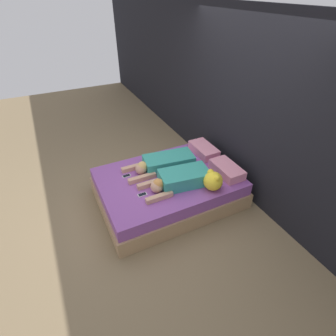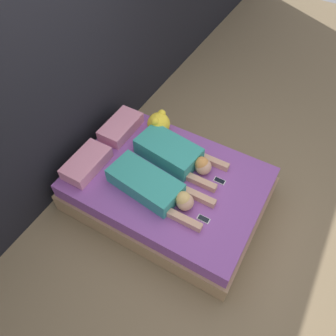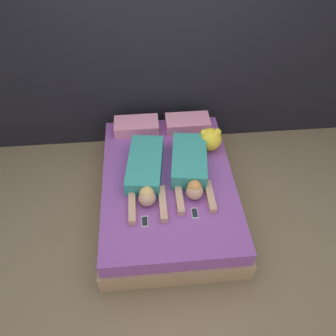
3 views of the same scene
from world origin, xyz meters
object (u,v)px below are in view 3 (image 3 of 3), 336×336
Objects in this scene: bed at (168,190)px; plush_toy at (210,139)px; person_right at (190,166)px; cell_phone_left at (145,221)px; pillow_head_right at (188,123)px; person_left at (146,171)px; pillow_head_left at (137,126)px; cell_phone_right at (195,213)px.

bed is 7.36× the size of plush_toy.
person_right is 0.80m from cell_phone_left.
plush_toy reaches higher than pillow_head_right.
person_left is 0.48m from person_right.
person_right is at bearing 2.20° from person_left.
person_right is (-0.07, -0.77, 0.03)m from pillow_head_right.
bed is 0.93m from pillow_head_left.
person_left is at bearing -84.17° from pillow_head_left.
person_left is 8.96× the size of cell_phone_right.
pillow_head_left is 1.94× the size of plush_toy.
pillow_head_left is at bearing 95.83° from person_left.
bed is 16.56× the size of cell_phone_right.
cell_phone_left is at bearing -113.36° from pillow_head_right.
cell_phone_left is (-0.04, -0.58, -0.08)m from person_left.
bed is 0.77m from plush_toy.
pillow_head_right is at bearing 68.79° from bed.
person_right reaches higher than pillow_head_left.
bed is 0.39m from person_left.
bed is at bearing -140.92° from plush_toy.
plush_toy is at bearing 53.08° from person_right.
person_left is 0.59m from cell_phone_left.
plush_toy is (0.80, 0.98, 0.14)m from cell_phone_left.
person_right is 8.18× the size of cell_phone_right.
plush_toy is at bearing 71.73° from cell_phone_right.
cell_phone_left is (-0.52, -0.60, -0.09)m from person_right.
pillow_head_left is 0.49× the size of person_left.
plush_toy is at bearing 27.19° from person_left.
plush_toy is (0.52, 0.43, 0.36)m from bed.
person_left is at bearing -152.81° from plush_toy.
bed is at bearing -8.15° from person_left.
person_left is 3.99× the size of plush_toy.
person_left reaches higher than cell_phone_right.
pillow_head_left is 0.79m from person_left.
pillow_head_left is 1.37m from cell_phone_left.
person_left is at bearing -177.80° from person_right.
pillow_head_right is 4.37× the size of cell_phone_left.
pillow_head_left reaches higher than cell_phone_left.
bed is at bearing 114.01° from cell_phone_right.
person_left is 8.96× the size of cell_phone_left.
pillow_head_right is at bearing 117.62° from plush_toy.
pillow_head_right is 1.49m from cell_phone_left.
person_right is at bearing 12.17° from bed.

